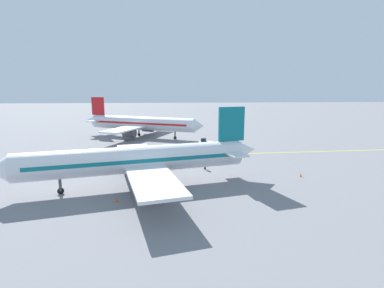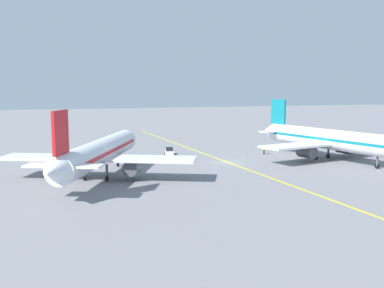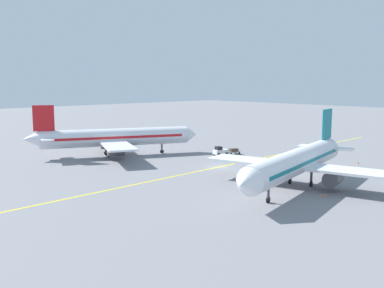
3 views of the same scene
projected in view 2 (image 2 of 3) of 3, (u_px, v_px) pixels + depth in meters
name	position (u px, v px, depth m)	size (l,w,h in m)	color
ground_plane	(228.00, 162.00, 78.59)	(400.00, 400.00, 0.00)	slate
apron_yellow_centreline	(228.00, 162.00, 78.59)	(0.40, 120.00, 0.01)	yellow
airplane_at_gate	(329.00, 140.00, 80.73)	(28.44, 35.17, 10.60)	white
airplane_adjacent_stand	(99.00, 153.00, 64.44)	(27.69, 33.64, 10.60)	silver
baggage_tug_white	(169.00, 152.00, 84.36)	(2.29, 3.26, 2.11)	white
baggage_cart_trailing	(169.00, 151.00, 87.63)	(1.94, 2.84, 1.24)	gray
ground_crew_worker	(264.00, 150.00, 87.97)	(0.39, 0.49, 1.68)	#23232D
traffic_cone_near_nose	(256.00, 143.00, 102.91)	(0.32, 0.32, 0.55)	orange
traffic_cone_mid_apron	(363.00, 159.00, 80.87)	(0.32, 0.32, 0.55)	orange
traffic_cone_by_wingtip	(246.00, 154.00, 86.36)	(0.32, 0.32, 0.55)	orange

